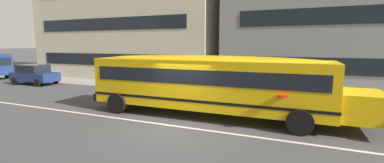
% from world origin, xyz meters
% --- Properties ---
extents(ground_plane, '(400.00, 400.00, 0.00)m').
position_xyz_m(ground_plane, '(0.00, 0.00, 0.00)').
color(ground_plane, '#424244').
extents(sidewalk_far, '(120.00, 3.00, 0.01)m').
position_xyz_m(sidewalk_far, '(0.00, 8.23, 0.01)').
color(sidewalk_far, gray).
rests_on(sidewalk_far, ground_plane).
extents(lane_centreline, '(110.00, 0.16, 0.01)m').
position_xyz_m(lane_centreline, '(0.00, 0.00, 0.00)').
color(lane_centreline, silver).
rests_on(lane_centreline, ground_plane).
extents(school_bus, '(12.69, 3.01, 2.83)m').
position_xyz_m(school_bus, '(0.85, 2.00, 1.68)').
color(school_bus, yellow).
rests_on(school_bus, ground_plane).
extents(parked_car_dark_blue_by_lamppost, '(3.96, 1.99, 1.64)m').
position_xyz_m(parked_car_dark_blue_by_lamppost, '(-15.86, 5.47, 0.84)').
color(parked_car_dark_blue_by_lamppost, navy).
rests_on(parked_car_dark_blue_by_lamppost, ground_plane).
extents(apartment_block_far_centre, '(19.10, 12.98, 13.30)m').
position_xyz_m(apartment_block_far_centre, '(8.40, 16.19, 6.65)').
color(apartment_block_far_centre, gray).
rests_on(apartment_block_far_centre, ground_plane).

